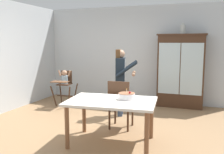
{
  "coord_description": "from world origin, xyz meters",
  "views": [
    {
      "loc": [
        1.8,
        -4.22,
        1.68
      ],
      "look_at": [
        0.04,
        0.7,
        0.95
      ],
      "focal_mm": 39.41,
      "sensor_mm": 36.0,
      "label": 1
    }
  ],
  "objects_px": {
    "china_cabinet": "(181,71)",
    "birthday_cake": "(127,96)",
    "high_chair_with_toddler": "(64,81)",
    "adult_person": "(121,74)",
    "dining_table": "(111,106)",
    "dining_chair_far_side": "(120,101)",
    "ceramic_vase": "(183,29)"
  },
  "relations": [
    {
      "from": "dining_table",
      "to": "dining_chair_far_side",
      "type": "height_order",
      "value": "dining_chair_far_side"
    },
    {
      "from": "china_cabinet",
      "to": "dining_table",
      "type": "bearing_deg",
      "value": -107.2
    },
    {
      "from": "ceramic_vase",
      "to": "dining_chair_far_side",
      "type": "relative_size",
      "value": 0.28
    },
    {
      "from": "china_cabinet",
      "to": "dining_chair_far_side",
      "type": "relative_size",
      "value": 1.98
    },
    {
      "from": "dining_table",
      "to": "ceramic_vase",
      "type": "bearing_deg",
      "value": 72.55
    },
    {
      "from": "adult_person",
      "to": "dining_table",
      "type": "height_order",
      "value": "adult_person"
    },
    {
      "from": "ceramic_vase",
      "to": "birthday_cake",
      "type": "xyz_separation_m",
      "value": [
        -0.68,
        -2.71,
        -1.23
      ]
    },
    {
      "from": "birthday_cake",
      "to": "dining_chair_far_side",
      "type": "height_order",
      "value": "dining_chair_far_side"
    },
    {
      "from": "china_cabinet",
      "to": "dining_chair_far_side",
      "type": "xyz_separation_m",
      "value": [
        -0.96,
        -2.17,
        -0.4
      ]
    },
    {
      "from": "china_cabinet",
      "to": "dining_chair_far_side",
      "type": "bearing_deg",
      "value": -113.84
    },
    {
      "from": "high_chair_with_toddler",
      "to": "dining_chair_far_side",
      "type": "xyz_separation_m",
      "value": [
        1.99,
        -1.3,
        -0.1
      ]
    },
    {
      "from": "ceramic_vase",
      "to": "high_chair_with_toddler",
      "type": "distance_m",
      "value": 3.38
    },
    {
      "from": "high_chair_with_toddler",
      "to": "dining_table",
      "type": "xyz_separation_m",
      "value": [
        2.07,
        -1.99,
        -0.01
      ]
    },
    {
      "from": "dining_chair_far_side",
      "to": "high_chair_with_toddler",
      "type": "bearing_deg",
      "value": -34.5
    },
    {
      "from": "china_cabinet",
      "to": "birthday_cake",
      "type": "distance_m",
      "value": 2.79
    },
    {
      "from": "dining_chair_far_side",
      "to": "dining_table",
      "type": "bearing_deg",
      "value": 94.9
    },
    {
      "from": "china_cabinet",
      "to": "high_chair_with_toddler",
      "type": "bearing_deg",
      "value": -163.6
    },
    {
      "from": "dining_table",
      "to": "birthday_cake",
      "type": "height_order",
      "value": "birthday_cake"
    },
    {
      "from": "china_cabinet",
      "to": "high_chair_with_toddler",
      "type": "height_order",
      "value": "china_cabinet"
    },
    {
      "from": "ceramic_vase",
      "to": "dining_table",
      "type": "xyz_separation_m",
      "value": [
        -0.9,
        -2.86,
        -1.38
      ]
    },
    {
      "from": "adult_person",
      "to": "dining_chair_far_side",
      "type": "xyz_separation_m",
      "value": [
        0.27,
        -0.91,
        -0.41
      ]
    },
    {
      "from": "birthday_cake",
      "to": "high_chair_with_toddler",
      "type": "bearing_deg",
      "value": 141.19
    },
    {
      "from": "dining_table",
      "to": "birthday_cake",
      "type": "xyz_separation_m",
      "value": [
        0.22,
        0.15,
        0.15
      ]
    },
    {
      "from": "dining_chair_far_side",
      "to": "adult_person",
      "type": "bearing_deg",
      "value": -74.74
    },
    {
      "from": "dining_table",
      "to": "birthday_cake",
      "type": "relative_size",
      "value": 5.45
    },
    {
      "from": "birthday_cake",
      "to": "dining_table",
      "type": "bearing_deg",
      "value": -144.58
    },
    {
      "from": "china_cabinet",
      "to": "birthday_cake",
      "type": "xyz_separation_m",
      "value": [
        -0.67,
        -2.71,
        -0.16
      ]
    },
    {
      "from": "china_cabinet",
      "to": "dining_table",
      "type": "xyz_separation_m",
      "value": [
        -0.89,
        -2.86,
        -0.31
      ]
    },
    {
      "from": "dining_table",
      "to": "dining_chair_far_side",
      "type": "relative_size",
      "value": 1.59
    },
    {
      "from": "china_cabinet",
      "to": "birthday_cake",
      "type": "height_order",
      "value": "china_cabinet"
    },
    {
      "from": "high_chair_with_toddler",
      "to": "birthday_cake",
      "type": "relative_size",
      "value": 3.39
    },
    {
      "from": "dining_table",
      "to": "dining_chair_far_side",
      "type": "xyz_separation_m",
      "value": [
        -0.07,
        0.69,
        -0.09
      ]
    }
  ]
}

